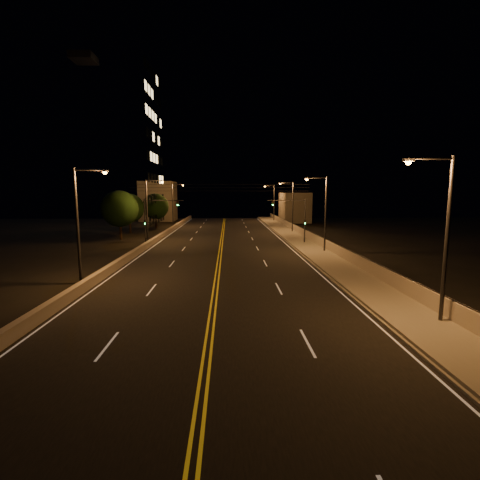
{
  "coord_description": "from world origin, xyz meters",
  "views": [
    {
      "loc": [
        0.91,
        -13.42,
        6.79
      ],
      "look_at": [
        2.0,
        18.0,
        2.5
      ],
      "focal_mm": 26.0,
      "sensor_mm": 36.0,
      "label": 1
    }
  ],
  "objects_px": {
    "streetlight_6": "(174,202)",
    "building_tower": "(89,148)",
    "streetlight_5": "(149,206)",
    "streetlight_1": "(323,209)",
    "traffic_signal_left": "(153,216)",
    "tree_1": "(129,208)",
    "streetlight_3": "(273,200)",
    "tree_2": "(156,206)",
    "traffic_signal_right": "(297,216)",
    "streetlight_2": "(291,204)",
    "streetlight_4": "(81,217)",
    "tree_0": "(120,209)",
    "streetlight_0": "(442,229)"
  },
  "relations": [
    {
      "from": "traffic_signal_left",
      "to": "streetlight_3",
      "type": "bearing_deg",
      "value": 61.08
    },
    {
      "from": "streetlight_2",
      "to": "building_tower",
      "type": "xyz_separation_m",
      "value": [
        -35.86,
        7.52,
        9.89
      ]
    },
    {
      "from": "streetlight_5",
      "to": "tree_2",
      "type": "bearing_deg",
      "value": 98.94
    },
    {
      "from": "streetlight_1",
      "to": "traffic_signal_left",
      "type": "distance_m",
      "value": 21.42
    },
    {
      "from": "streetlight_3",
      "to": "streetlight_4",
      "type": "height_order",
      "value": "same"
    },
    {
      "from": "streetlight_5",
      "to": "tree_1",
      "type": "xyz_separation_m",
      "value": [
        -5.89,
        11.59,
        -0.8
      ]
    },
    {
      "from": "streetlight_6",
      "to": "streetlight_2",
      "type": "bearing_deg",
      "value": -29.71
    },
    {
      "from": "streetlight_4",
      "to": "traffic_signal_right",
      "type": "relative_size",
      "value": 1.43
    },
    {
      "from": "streetlight_2",
      "to": "tree_1",
      "type": "distance_m",
      "value": 27.36
    },
    {
      "from": "streetlight_6",
      "to": "tree_2",
      "type": "distance_m",
      "value": 4.66
    },
    {
      "from": "streetlight_2",
      "to": "building_tower",
      "type": "distance_m",
      "value": 37.95
    },
    {
      "from": "traffic_signal_right",
      "to": "tree_1",
      "type": "distance_m",
      "value": 29.61
    },
    {
      "from": "streetlight_5",
      "to": "building_tower",
      "type": "bearing_deg",
      "value": 129.39
    },
    {
      "from": "streetlight_0",
      "to": "streetlight_2",
      "type": "relative_size",
      "value": 1.0
    },
    {
      "from": "streetlight_6",
      "to": "building_tower",
      "type": "height_order",
      "value": "building_tower"
    },
    {
      "from": "building_tower",
      "to": "tree_1",
      "type": "bearing_deg",
      "value": -35.08
    },
    {
      "from": "tree_1",
      "to": "tree_2",
      "type": "distance_m",
      "value": 7.76
    },
    {
      "from": "traffic_signal_right",
      "to": "traffic_signal_left",
      "type": "bearing_deg",
      "value": 180.0
    },
    {
      "from": "building_tower",
      "to": "traffic_signal_right",
      "type": "bearing_deg",
      "value": -30.92
    },
    {
      "from": "streetlight_3",
      "to": "traffic_signal_right",
      "type": "distance_m",
      "value": 36.78
    },
    {
      "from": "streetlight_3",
      "to": "streetlight_2",
      "type": "bearing_deg",
      "value": -90.0
    },
    {
      "from": "streetlight_3",
      "to": "traffic_signal_left",
      "type": "height_order",
      "value": "streetlight_3"
    },
    {
      "from": "streetlight_4",
      "to": "traffic_signal_left",
      "type": "xyz_separation_m",
      "value": [
        1.12,
        19.21,
        -1.18
      ]
    },
    {
      "from": "streetlight_6",
      "to": "tree_1",
      "type": "distance_m",
      "value": 12.25
    },
    {
      "from": "streetlight_6",
      "to": "building_tower",
      "type": "xyz_separation_m",
      "value": [
        -14.45,
        -4.7,
        9.89
      ]
    },
    {
      "from": "traffic_signal_right",
      "to": "tree_1",
      "type": "xyz_separation_m",
      "value": [
        -25.78,
        14.56,
        0.38
      ]
    },
    {
      "from": "streetlight_3",
      "to": "tree_2",
      "type": "relative_size",
      "value": 1.29
    },
    {
      "from": "streetlight_1",
      "to": "traffic_signal_left",
      "type": "height_order",
      "value": "streetlight_1"
    },
    {
      "from": "streetlight_4",
      "to": "traffic_signal_right",
      "type": "distance_m",
      "value": 27.68
    },
    {
      "from": "traffic_signal_left",
      "to": "tree_1",
      "type": "distance_m",
      "value": 16.16
    },
    {
      "from": "streetlight_2",
      "to": "streetlight_4",
      "type": "bearing_deg",
      "value": -123.58
    },
    {
      "from": "streetlight_0",
      "to": "streetlight_6",
      "type": "height_order",
      "value": "same"
    },
    {
      "from": "streetlight_3",
      "to": "traffic_signal_right",
      "type": "height_order",
      "value": "streetlight_3"
    },
    {
      "from": "streetlight_3",
      "to": "tree_0",
      "type": "height_order",
      "value": "streetlight_3"
    },
    {
      "from": "streetlight_0",
      "to": "traffic_signal_right",
      "type": "relative_size",
      "value": 1.43
    },
    {
      "from": "streetlight_0",
      "to": "streetlight_4",
      "type": "xyz_separation_m",
      "value": [
        -21.41,
        9.17,
        0.0
      ]
    },
    {
      "from": "streetlight_2",
      "to": "streetlight_4",
      "type": "distance_m",
      "value": 38.71
    },
    {
      "from": "streetlight_6",
      "to": "tree_1",
      "type": "xyz_separation_m",
      "value": [
        -5.89,
        -10.71,
        -0.8
      ]
    },
    {
      "from": "traffic_signal_right",
      "to": "tree_1",
      "type": "relative_size",
      "value": 0.9
    },
    {
      "from": "streetlight_0",
      "to": "tree_2",
      "type": "distance_m",
      "value": 55.74
    },
    {
      "from": "streetlight_6",
      "to": "streetlight_3",
      "type": "bearing_deg",
      "value": 28.16
    },
    {
      "from": "traffic_signal_right",
      "to": "tree_0",
      "type": "xyz_separation_m",
      "value": [
        -24.69,
        5.65,
        0.68
      ]
    },
    {
      "from": "streetlight_2",
      "to": "building_tower",
      "type": "bearing_deg",
      "value": 168.15
    },
    {
      "from": "streetlight_5",
      "to": "streetlight_1",
      "type": "bearing_deg",
      "value": -24.38
    },
    {
      "from": "traffic_signal_right",
      "to": "traffic_signal_left",
      "type": "height_order",
      "value": "same"
    },
    {
      "from": "building_tower",
      "to": "tree_1",
      "type": "height_order",
      "value": "building_tower"
    },
    {
      "from": "building_tower",
      "to": "tree_0",
      "type": "relative_size",
      "value": 4.34
    },
    {
      "from": "streetlight_2",
      "to": "streetlight_5",
      "type": "distance_m",
      "value": 23.66
    },
    {
      "from": "building_tower",
      "to": "streetlight_0",
      "type": "bearing_deg",
      "value": -53.77
    },
    {
      "from": "streetlight_1",
      "to": "streetlight_4",
      "type": "height_order",
      "value": "same"
    }
  ]
}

